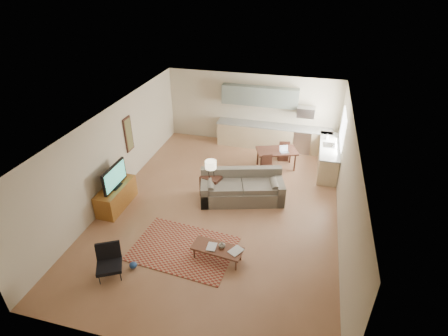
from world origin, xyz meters
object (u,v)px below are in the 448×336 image
(armchair, at_px, (109,263))
(console_table, at_px, (211,186))
(coffee_table, at_px, (217,253))
(dining_table, at_px, (276,159))
(sofa, at_px, (242,187))
(tv_credenza, at_px, (116,196))

(armchair, xyz_separation_m, console_table, (1.32, 3.59, -0.02))
(coffee_table, height_order, dining_table, dining_table)
(sofa, distance_m, armchair, 4.27)
(dining_table, bearing_deg, console_table, -147.92)
(console_table, xyz_separation_m, dining_table, (1.67, 2.20, -0.00))
(armchair, bearing_deg, console_table, 41.90)
(coffee_table, bearing_deg, tv_credenza, 165.17)
(console_table, bearing_deg, dining_table, 67.87)
(armchair, distance_m, dining_table, 6.51)
(tv_credenza, distance_m, console_table, 2.76)
(coffee_table, xyz_separation_m, armchair, (-2.21, -1.08, 0.18))
(tv_credenza, bearing_deg, dining_table, 39.01)
(armchair, height_order, dining_table, armchair)
(sofa, bearing_deg, tv_credenza, -176.58)
(armchair, bearing_deg, sofa, 30.26)
(tv_credenza, distance_m, dining_table, 5.37)
(coffee_table, height_order, console_table, console_table)
(tv_credenza, relative_size, dining_table, 1.09)
(armchair, bearing_deg, coffee_table, -1.88)
(sofa, bearing_deg, armchair, -138.03)
(sofa, bearing_deg, coffee_table, -107.26)
(armchair, height_order, console_table, armchair)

